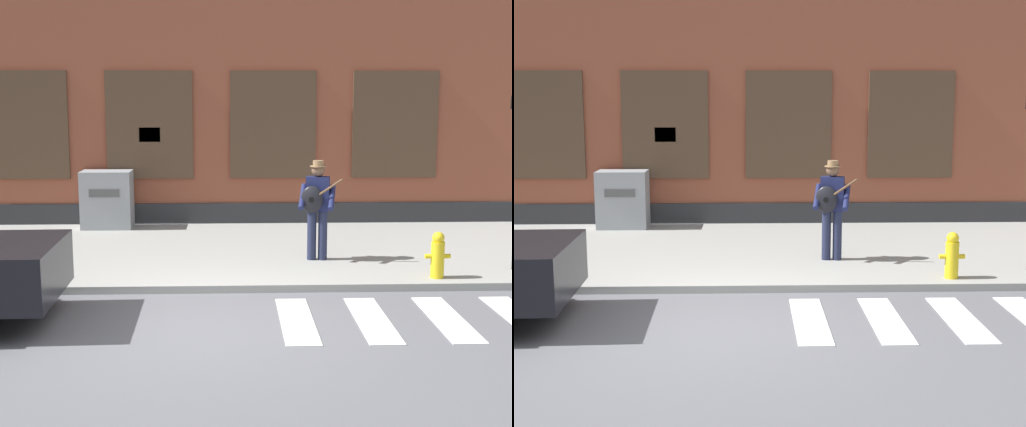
{
  "view_description": "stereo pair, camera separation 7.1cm",
  "coord_description": "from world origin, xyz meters",
  "views": [
    {
      "loc": [
        0.39,
        -8.33,
        2.8
      ],
      "look_at": [
        0.76,
        1.9,
        1.11
      ],
      "focal_mm": 50.0,
      "sensor_mm": 36.0,
      "label": 1
    },
    {
      "loc": [
        0.46,
        -8.33,
        2.8
      ],
      "look_at": [
        0.76,
        1.9,
        1.11
      ],
      "focal_mm": 50.0,
      "sensor_mm": 36.0,
      "label": 2
    }
  ],
  "objects": [
    {
      "name": "busker",
      "position": [
        1.81,
        3.19,
        1.05
      ],
      "size": [
        0.72,
        0.62,
        1.65
      ],
      "color": "#1E233D",
      "rests_on": "sidewalk"
    },
    {
      "name": "sidewalk",
      "position": [
        0.0,
        4.16,
        0.06
      ],
      "size": [
        28.0,
        5.13,
        0.11
      ],
      "color": "gray",
      "rests_on": "ground"
    },
    {
      "name": "crosswalk",
      "position": [
        3.61,
        0.3,
        0.01
      ],
      "size": [
        5.2,
        1.9,
        0.01
      ],
      "color": "silver",
      "rests_on": "ground"
    },
    {
      "name": "ground_plane",
      "position": [
        0.0,
        0.0,
        0.0
      ],
      "size": [
        160.0,
        160.0,
        0.0
      ],
      "primitive_type": "plane",
      "color": "#56565B"
    },
    {
      "name": "building_backdrop",
      "position": [
        -0.0,
        8.73,
        4.15
      ],
      "size": [
        28.0,
        4.06,
        8.31
      ],
      "color": "brown",
      "rests_on": "ground"
    },
    {
      "name": "utility_box",
      "position": [
        -2.15,
        6.28,
        0.7
      ],
      "size": [
        1.02,
        0.68,
        1.18
      ],
      "color": "gray",
      "rests_on": "sidewalk"
    },
    {
      "name": "fire_hydrant",
      "position": [
        3.48,
        1.95,
        0.46
      ],
      "size": [
        0.38,
        0.2,
        0.7
      ],
      "color": "gold",
      "rests_on": "sidewalk"
    }
  ]
}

